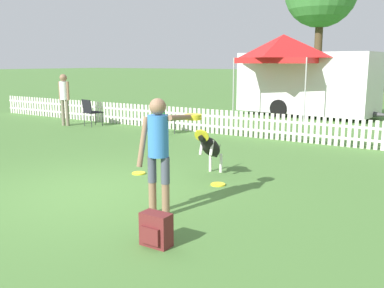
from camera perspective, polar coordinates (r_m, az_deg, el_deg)
name	(u,v)px	position (r m, az deg, el deg)	size (l,w,h in m)	color
ground_plane	(93,193)	(7.13, -13.11, -6.33)	(240.00, 240.00, 0.00)	#4C7A38
handler_person	(161,142)	(5.79, -4.20, 0.24)	(0.49, 1.04, 1.61)	#8C664C
leaping_dog	(210,147)	(7.81, 2.42, -0.38)	(0.46, 1.21, 0.94)	black
frisbee_near_handler	(218,184)	(7.37, 3.48, -5.39)	(0.25, 0.25, 0.02)	yellow
frisbee_near_dog	(139,173)	(8.16, -7.12, -3.87)	(0.25, 0.25, 0.02)	yellow
backpack_on_grass	(156,230)	(4.98, -4.86, -11.33)	(0.35, 0.23, 0.39)	maroon
picket_fence	(254,125)	(12.05, 8.23, 2.55)	(22.18, 0.04, 0.71)	silver
folding_chair_blue_left	(90,110)	(14.44, -13.39, 4.41)	(0.59, 0.61, 0.88)	#333338
folding_chair_center	(163,118)	(12.46, -3.84, 3.52)	(0.54, 0.55, 0.82)	#333338
canopy_tent_secondary	(283,49)	(16.42, 12.06, 12.29)	(2.71, 2.71, 3.08)	#B2B2B2
spectator_standing	(64,94)	(14.76, -16.68, 6.35)	(0.41, 0.27, 1.70)	#7A705B
equipment_trailer	(307,83)	(17.32, 15.10, 7.86)	(5.99, 2.60, 2.44)	white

